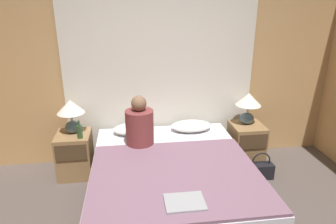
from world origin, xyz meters
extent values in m
cube|color=tan|center=(0.00, 1.99, 1.25)|extent=(4.85, 0.06, 2.50)
cube|color=silver|center=(0.00, 1.93, 1.17)|extent=(2.46, 0.02, 2.33)
cube|color=olive|center=(0.00, 0.87, 0.14)|extent=(1.69, 2.01, 0.28)
cube|color=silver|center=(0.00, 0.87, 0.39)|extent=(1.65, 1.97, 0.22)
cube|color=#937047|center=(-1.12, 1.61, 0.28)|extent=(0.41, 0.43, 0.56)
cube|color=#4C3823|center=(-1.12, 1.39, 0.42)|extent=(0.36, 0.02, 0.20)
cube|color=#937047|center=(1.12, 1.61, 0.28)|extent=(0.41, 0.43, 0.56)
cube|color=#4C3823|center=(1.12, 1.39, 0.42)|extent=(0.36, 0.02, 0.20)
ellipsoid|color=slate|center=(-1.12, 1.67, 0.63)|extent=(0.18, 0.18, 0.15)
cylinder|color=#B2A893|center=(-1.12, 1.67, 0.76)|extent=(0.02, 0.02, 0.11)
cone|color=white|center=(-1.12, 1.67, 0.90)|extent=(0.33, 0.33, 0.16)
ellipsoid|color=slate|center=(1.12, 1.67, 0.63)|extent=(0.18, 0.18, 0.15)
cylinder|color=#B2A893|center=(1.12, 1.67, 0.76)|extent=(0.02, 0.02, 0.11)
cone|color=white|center=(1.12, 1.67, 0.90)|extent=(0.33, 0.33, 0.16)
ellipsoid|color=white|center=(-0.37, 1.67, 0.56)|extent=(0.53, 0.33, 0.12)
ellipsoid|color=white|center=(0.37, 1.67, 0.56)|extent=(0.53, 0.33, 0.12)
cube|color=slate|center=(0.00, 0.59, 0.52)|extent=(1.63, 1.38, 0.03)
cylinder|color=brown|center=(-0.31, 1.31, 0.72)|extent=(0.32, 0.32, 0.43)
sphere|color=#846047|center=(-0.31, 1.31, 1.02)|extent=(0.17, 0.17, 0.17)
cylinder|color=#2D4C28|center=(-1.01, 1.49, 0.64)|extent=(0.07, 0.07, 0.16)
cylinder|color=#2D4C28|center=(-1.01, 1.49, 0.75)|extent=(0.02, 0.02, 0.06)
cube|color=#9EA0A5|center=(0.00, 0.14, 0.54)|extent=(0.33, 0.25, 0.02)
cube|color=black|center=(1.17, 1.21, 0.10)|extent=(0.31, 0.15, 0.19)
torus|color=black|center=(1.17, 1.21, 0.23)|extent=(0.24, 0.02, 0.24)
camera|label=1|loc=(-0.40, -1.87, 2.06)|focal=32.00mm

